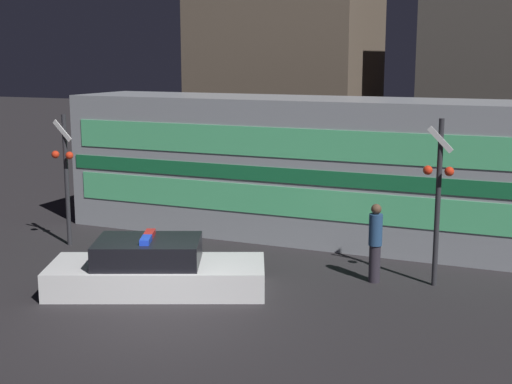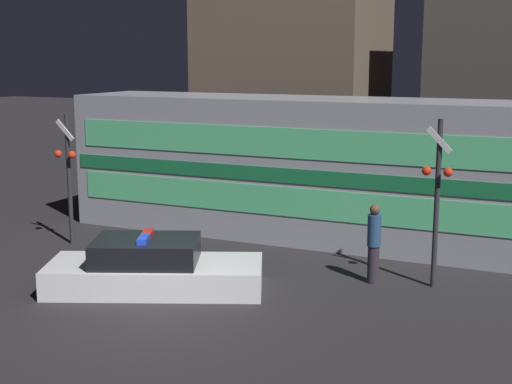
{
  "view_description": "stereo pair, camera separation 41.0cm",
  "coord_description": "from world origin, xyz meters",
  "px_view_note": "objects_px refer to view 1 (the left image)",
  "views": [
    {
      "loc": [
        6.95,
        -11.36,
        5.05
      ],
      "look_at": [
        0.13,
        4.46,
        1.76
      ],
      "focal_mm": 50.0,
      "sensor_mm": 36.0,
      "label": 1
    },
    {
      "loc": [
        7.33,
        -11.2,
        5.05
      ],
      "look_at": [
        0.13,
        4.46,
        1.76
      ],
      "focal_mm": 50.0,
      "sensor_mm": 36.0,
      "label": 2
    }
  ],
  "objects_px": {
    "train": "(334,170)",
    "police_car": "(155,270)",
    "pedestrian": "(375,242)",
    "crossing_signal_near": "(438,193)"
  },
  "relations": [
    {
      "from": "train",
      "to": "police_car",
      "type": "relative_size",
      "value": 3.11
    },
    {
      "from": "police_car",
      "to": "pedestrian",
      "type": "distance_m",
      "value": 4.96
    },
    {
      "from": "pedestrian",
      "to": "crossing_signal_near",
      "type": "bearing_deg",
      "value": 11.36
    },
    {
      "from": "train",
      "to": "pedestrian",
      "type": "distance_m",
      "value": 4.15
    },
    {
      "from": "police_car",
      "to": "pedestrian",
      "type": "height_order",
      "value": "pedestrian"
    },
    {
      "from": "police_car",
      "to": "crossing_signal_near",
      "type": "xyz_separation_m",
      "value": [
        5.56,
        2.75,
        1.64
      ]
    },
    {
      "from": "pedestrian",
      "to": "crossing_signal_near",
      "type": "height_order",
      "value": "crossing_signal_near"
    },
    {
      "from": "train",
      "to": "crossing_signal_near",
      "type": "xyz_separation_m",
      "value": [
        3.36,
        -3.19,
        0.14
      ]
    },
    {
      "from": "crossing_signal_near",
      "to": "police_car",
      "type": "bearing_deg",
      "value": -153.64
    },
    {
      "from": "pedestrian",
      "to": "train",
      "type": "bearing_deg",
      "value": 120.91
    }
  ]
}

